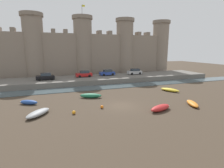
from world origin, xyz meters
TOP-DOWN VIEW (x-y plane):
  - ground_plane at (0.00, 0.00)m, footprint 160.00×160.00m
  - water_channel at (0.00, 13.28)m, footprint 80.00×4.50m
  - quay_road at (0.00, 20.53)m, footprint 65.88×10.00m
  - castle at (-0.00, 29.99)m, footprint 59.81×5.93m
  - rowboat_near_channel_left at (-3.27, 5.83)m, footprint 3.94×2.46m
  - rowboat_foreground_centre at (-13.06, 5.39)m, footprint 2.99×2.27m
  - rowboat_foreground_left at (4.38, -3.67)m, footprint 3.93×2.41m
  - rowboat_near_channel_right at (-11.42, -0.08)m, footprint 3.51×3.93m
  - rowboat_midflat_left at (10.23, -3.37)m, footprint 2.36×3.56m
  - rowboat_foreground_right at (12.76, 5.24)m, footprint 2.89×3.94m
  - mooring_buoy_mid_mud at (-7.06, -1.07)m, footprint 0.48×0.48m
  - mooring_buoy_off_centre at (-2.98, -0.12)m, footprint 0.46×0.46m
  - car_quay_centre_east at (4.97, 21.96)m, footprint 4.17×2.01m
  - car_quay_east at (12.92, 21.30)m, footprint 4.17×2.01m
  - car_quay_west at (-10.82, 19.89)m, footprint 4.17×2.01m
  - car_quay_centre_west at (-1.53, 21.38)m, footprint 4.17×2.01m

SIDE VIEW (x-z plane):
  - ground_plane at x=0.00m, z-range 0.00..0.00m
  - water_channel at x=0.00m, z-range 0.00..0.10m
  - mooring_buoy_off_centre at x=-2.98m, z-range 0.00..0.46m
  - mooring_buoy_mid_mud at x=-7.06m, z-range 0.00..0.48m
  - rowboat_midflat_left at x=10.23m, z-range 0.02..0.63m
  - rowboat_foreground_right at x=12.76m, z-range 0.02..0.65m
  - rowboat_near_channel_right at x=-11.42m, z-range 0.02..0.69m
  - rowboat_foreground_centre at x=-13.06m, z-range 0.02..0.70m
  - rowboat_near_channel_left at x=-3.27m, z-range 0.02..0.80m
  - rowboat_foreground_left at x=4.38m, z-range 0.02..0.81m
  - quay_road at x=0.00m, z-range 0.00..1.27m
  - car_quay_centre_east at x=4.97m, z-range 1.24..2.86m
  - car_quay_east at x=12.92m, z-range 1.24..2.86m
  - car_quay_west at x=-10.82m, z-range 1.24..2.86m
  - car_quay_centre_west at x=-1.53m, z-range 1.24..2.86m
  - castle at x=0.00m, z-range -2.50..18.30m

